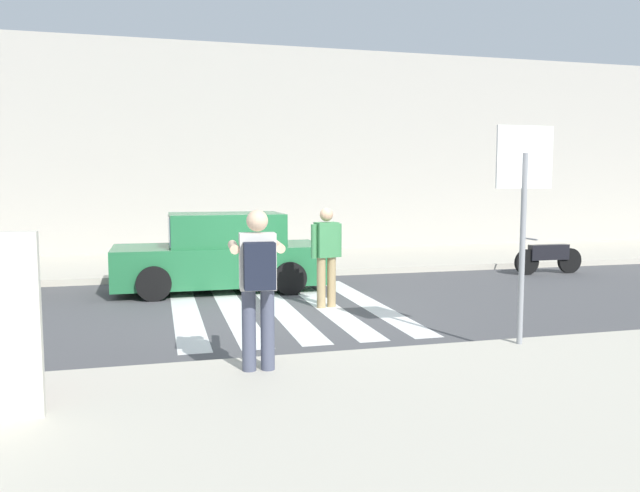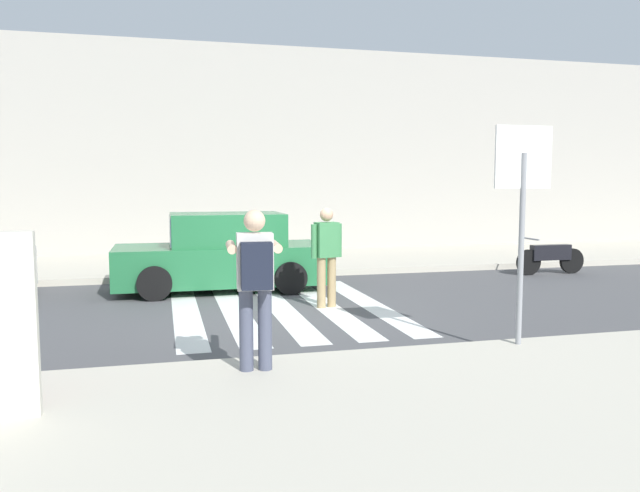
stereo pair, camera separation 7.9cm
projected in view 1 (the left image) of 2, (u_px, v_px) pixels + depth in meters
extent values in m
plane|color=#4C4C4F|center=(283.00, 310.00, 10.56)|extent=(120.00, 120.00, 0.00)
cube|color=beige|center=(448.00, 466.00, 4.58)|extent=(60.00, 6.00, 0.14)
cube|color=beige|center=(238.00, 263.00, 16.33)|extent=(60.00, 4.80, 0.14)
cube|color=#ADA89E|center=(219.00, 154.00, 20.26)|extent=(56.00, 4.00, 6.21)
cube|color=silver|center=(186.00, 313.00, 10.35)|extent=(0.44, 5.20, 0.01)
cube|color=silver|center=(234.00, 310.00, 10.55)|extent=(0.44, 5.20, 0.01)
cube|color=silver|center=(281.00, 308.00, 10.75)|extent=(0.44, 5.20, 0.01)
cube|color=silver|center=(325.00, 305.00, 10.95)|extent=(0.44, 5.20, 0.01)
cube|color=silver|center=(368.00, 303.00, 11.16)|extent=(0.44, 5.20, 0.01)
cylinder|color=gray|center=(522.00, 250.00, 7.69)|extent=(0.07, 0.07, 2.37)
cube|color=white|center=(525.00, 157.00, 7.59)|extent=(0.76, 0.03, 0.76)
cube|color=red|center=(524.00, 157.00, 7.61)|extent=(0.66, 0.02, 0.66)
cylinder|color=#474C60|center=(249.00, 330.00, 6.65)|extent=(0.15, 0.15, 0.88)
cylinder|color=#474C60|center=(268.00, 329.00, 6.68)|extent=(0.15, 0.15, 0.88)
cube|color=silver|center=(258.00, 261.00, 6.59)|extent=(0.40, 0.27, 0.60)
sphere|color=beige|center=(257.00, 221.00, 6.55)|extent=(0.23, 0.23, 0.23)
cylinder|color=beige|center=(234.00, 247.00, 6.75)|extent=(0.14, 0.59, 0.10)
cylinder|color=beige|center=(278.00, 246.00, 6.84)|extent=(0.14, 0.59, 0.10)
cube|color=black|center=(254.00, 242.00, 6.97)|extent=(0.15, 0.11, 0.10)
cube|color=black|center=(260.00, 266.00, 6.37)|extent=(0.33, 0.22, 0.48)
cylinder|color=tan|center=(321.00, 283.00, 10.72)|extent=(0.15, 0.15, 0.88)
cylinder|color=tan|center=(331.00, 282.00, 10.81)|extent=(0.15, 0.15, 0.88)
cube|color=#3D844C|center=(326.00, 240.00, 10.69)|extent=(0.42, 0.31, 0.60)
sphere|color=tan|center=(326.00, 215.00, 10.65)|extent=(0.23, 0.23, 0.23)
cylinder|color=#3D844C|center=(314.00, 241.00, 10.59)|extent=(0.10, 0.10, 0.58)
cylinder|color=#3D844C|center=(339.00, 240.00, 10.80)|extent=(0.10, 0.10, 0.58)
cube|color=#236B3D|center=(219.00, 264.00, 12.51)|extent=(4.10, 1.70, 0.76)
cube|color=#236B3D|center=(226.00, 229.00, 12.47)|extent=(2.20, 1.56, 0.64)
cube|color=slate|center=(171.00, 230.00, 12.20)|extent=(0.10, 1.50, 0.54)
cube|color=slate|center=(274.00, 228.00, 12.72)|extent=(0.10, 1.50, 0.51)
cylinder|color=black|center=(154.00, 283.00, 11.39)|extent=(0.64, 0.22, 0.64)
cylinder|color=black|center=(154.00, 271.00, 13.02)|extent=(0.64, 0.22, 0.64)
cylinder|color=black|center=(290.00, 278.00, 12.03)|extent=(0.64, 0.22, 0.64)
cylinder|color=black|center=(274.00, 267.00, 13.67)|extent=(0.64, 0.22, 0.64)
cylinder|color=black|center=(527.00, 262.00, 14.64)|extent=(0.60, 0.10, 0.60)
cylinder|color=black|center=(569.00, 261.00, 14.93)|extent=(0.60, 0.10, 0.60)
cube|color=black|center=(549.00, 252.00, 14.76)|extent=(1.00, 0.20, 0.36)
cylinder|color=gray|center=(530.00, 239.00, 14.60)|extent=(0.04, 0.60, 0.04)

